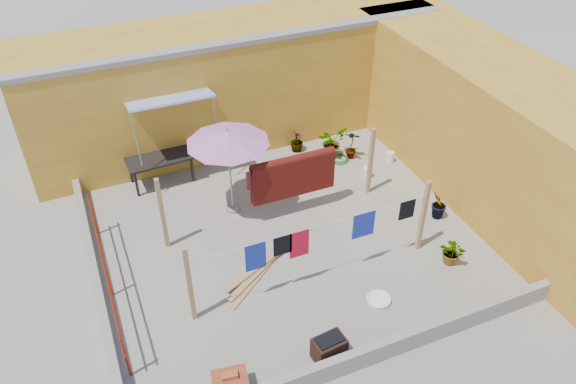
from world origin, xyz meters
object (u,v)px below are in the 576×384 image
at_px(water_jug_a, 390,157).
at_px(water_jug_b, 367,172).
at_px(outdoor_table, 160,159).
at_px(plant_back_a, 332,142).
at_px(patio_umbrella, 228,138).
at_px(white_basin, 379,299).
at_px(green_hose, 339,158).
at_px(brazier, 329,348).

xyz_separation_m(water_jug_a, water_jug_b, (-0.91, -0.39, 0.00)).
relative_size(outdoor_table, plant_back_a, 2.01).
bearing_deg(water_jug_a, patio_umbrella, -176.18).
relative_size(white_basin, plant_back_a, 0.60).
height_order(water_jug_b, plant_back_a, plant_back_a).
xyz_separation_m(patio_umbrella, outdoor_table, (-1.28, 1.76, -1.32)).
bearing_deg(green_hose, white_basin, -108.19).
bearing_deg(plant_back_a, patio_umbrella, -159.32).
height_order(water_jug_b, green_hose, water_jug_b).
bearing_deg(green_hose, water_jug_b, -74.24).
bearing_deg(white_basin, green_hose, 71.81).
xyz_separation_m(white_basin, plant_back_a, (1.46, 5.05, 0.36)).
distance_m(patio_umbrella, outdoor_table, 2.54).
relative_size(outdoor_table, brazier, 2.73).
distance_m(white_basin, plant_back_a, 5.27).
distance_m(patio_umbrella, green_hose, 3.94).
height_order(water_jug_a, water_jug_b, water_jug_b).
xyz_separation_m(outdoor_table, white_basin, (3.00, -5.60, -0.63)).
distance_m(water_jug_a, water_jug_b, 0.99).
xyz_separation_m(patio_umbrella, water_jug_b, (3.57, -0.09, -1.85)).
bearing_deg(water_jug_a, green_hose, 152.93).
distance_m(brazier, water_jug_b, 5.64).
xyz_separation_m(outdoor_table, brazier, (1.51, -6.40, -0.43)).
bearing_deg(green_hose, plant_back_a, 108.42).
height_order(brazier, water_jug_b, brazier).
xyz_separation_m(green_hose, plant_back_a, (-0.10, 0.30, 0.37)).
bearing_deg(plant_back_a, water_jug_b, -73.62).
height_order(white_basin, water_jug_a, water_jug_a).
relative_size(brazier, white_basin, 1.23).
xyz_separation_m(patio_umbrella, white_basin, (1.73, -3.84, -1.95)).
bearing_deg(patio_umbrella, green_hose, 15.41).
xyz_separation_m(outdoor_table, green_hose, (4.56, -0.85, -0.64)).
bearing_deg(water_jug_b, green_hose, 105.76).
xyz_separation_m(white_basin, water_jug_b, (1.84, 3.75, 0.10)).
xyz_separation_m(outdoor_table, water_jug_a, (5.75, -1.46, -0.53)).
relative_size(green_hose, plant_back_a, 0.65).
bearing_deg(plant_back_a, white_basin, -106.15).
height_order(outdoor_table, green_hose, outdoor_table).
height_order(water_jug_a, green_hose, water_jug_a).
bearing_deg(patio_umbrella, brazier, -87.09).
bearing_deg(brazier, water_jug_b, 53.78).
bearing_deg(green_hose, outdoor_table, 169.39).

